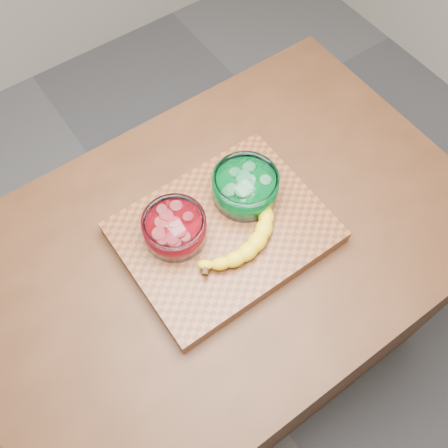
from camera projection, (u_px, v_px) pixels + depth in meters
ground at (224, 344)px, 1.94m from camera, size 3.50×3.50×0.00m
counter at (224, 304)px, 1.54m from camera, size 1.20×0.80×0.90m
cutting_board at (224, 233)px, 1.13m from camera, size 0.45×0.35×0.04m
bowl_red at (175, 228)px, 1.08m from camera, size 0.14×0.14×0.06m
bowl_green at (245, 187)px, 1.13m from camera, size 0.15×0.15×0.07m
banana at (238, 232)px, 1.09m from camera, size 0.27×0.16×0.04m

